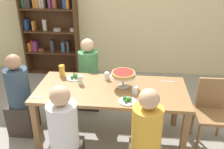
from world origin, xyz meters
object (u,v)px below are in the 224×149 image
Objects in this scene: diner_near_left at (65,142)px; salad_plate_near_diner at (74,77)px; diner_head_west at (20,100)px; cutlery_knife_near at (168,82)px; deep_dish_pizza_stand at (123,75)px; salad_plate_far_diner at (127,100)px; diner_near_right at (145,146)px; beer_glass_amber_tall at (62,71)px; dining_table at (111,95)px; chair_head_east at (211,109)px; cutlery_fork_near at (37,97)px; water_glass_clear_spare at (107,76)px; bookshelf at (49,19)px; diner_far_left at (89,79)px; water_glass_clear_near at (80,80)px; water_glass_clear_far at (135,90)px.

diner_near_left is 5.62× the size of salad_plate_near_diner.
cutlery_knife_near is (1.95, 0.26, 0.25)m from diner_head_west.
salad_plate_far_diner is at bearing -78.96° from deep_dish_pizza_stand.
salad_plate_near_diner is at bearing 166.10° from deep_dish_pizza_stand.
diner_near_right reaches higher than beer_glass_amber_tall.
dining_table is 2.17× the size of chair_head_east.
dining_table is 9.22× the size of salad_plate_near_diner.
beer_glass_amber_tall reaches higher than cutlery_knife_near.
chair_head_east is (0.85, 0.77, -0.01)m from diner_near_right.
diner_near_left is at bearing 45.78° from cutlery_knife_near.
water_glass_clear_spare is at bearing 30.69° from cutlery_fork_near.
bookshelf is at bearing 129.30° from deep_dish_pizza_stand.
diner_near_left is 6.39× the size of cutlery_fork_near.
bookshelf reaches higher than diner_far_left.
deep_dish_pizza_stand is at bearing 24.64° from dining_table.
chair_head_east is 4.25× the size of salad_plate_near_diner.
water_glass_clear_near is (-0.62, 0.38, 0.04)m from salad_plate_far_diner.
bookshelf is 3.42m from chair_head_east.
deep_dish_pizza_stand is (0.14, 0.07, 0.26)m from dining_table.
bookshelf is 2.54× the size of chair_head_east.
cutlery_knife_near is (1.25, 0.04, -0.02)m from salad_plate_near_diner.
diner_near_left is at bearing -83.16° from salad_plate_near_diner.
water_glass_clear_spare is 0.95m from cutlery_fork_near.
diner_near_right is 9.75× the size of water_glass_clear_near.
diner_head_west is 3.55× the size of deep_dish_pizza_stand.
water_glass_clear_far is (-0.13, 0.63, 0.30)m from diner_near_right.
water_glass_clear_far is 0.99× the size of water_glass_clear_spare.
salad_plate_near_diner is at bearing 53.13° from cutlery_fork_near.
water_glass_clear_spare is at bearing 140.00° from deep_dish_pizza_stand.
diner_near_left is 1.09m from water_glass_clear_spare.
water_glass_clear_far is 0.56m from cutlery_knife_near.
salad_plate_far_diner is (-1.06, -0.34, 0.27)m from chair_head_east.
dining_table is 0.78m from cutlery_knife_near.
diner_head_west reaches higher than chair_head_east.
beer_glass_amber_tall is (-1.98, 0.24, 0.33)m from chair_head_east.
cutlery_knife_near is at bearing 40.25° from water_glass_clear_far.
water_glass_clear_spare is at bearing 118.57° from salad_plate_far_diner.
water_glass_clear_spare is (-0.51, 0.98, 0.30)m from diner_near_right.
salad_plate_near_diner is (-0.12, 0.98, 0.27)m from diner_near_left.
diner_near_right is 1.06m from cutlery_knife_near.
bookshelf is 1.90m from beer_glass_amber_tall.
salad_plate_far_diner is at bearing -61.43° from water_glass_clear_spare.
cutlery_knife_near is (1.15, -0.46, 0.25)m from diner_far_left.
salad_plate_far_diner is 1.72× the size of water_glass_clear_near.
diner_far_left reaches higher than salad_plate_far_diner.
water_glass_clear_near reaches higher than water_glass_clear_far.
salad_plate_far_diner is (0.64, -1.02, 0.27)m from diner_far_left.
beer_glass_amber_tall is 0.89× the size of cutlery_fork_near.
bookshelf is 1.76m from diner_far_left.
water_glass_clear_far is 0.55× the size of cutlery_knife_near.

